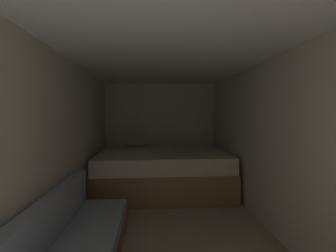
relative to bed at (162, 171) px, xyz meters
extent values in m
plane|color=#A39984|center=(0.00, -1.88, -0.36)|extent=(7.59, 7.59, 0.00)
cube|color=beige|center=(0.00, 0.94, 0.66)|extent=(2.48, 0.05, 2.05)
cube|color=beige|center=(-1.21, -1.88, 0.66)|extent=(0.05, 5.59, 2.05)
cube|color=beige|center=(1.22, -1.88, 0.66)|extent=(0.05, 5.59, 2.05)
cube|color=white|center=(0.00, -1.88, 1.71)|extent=(2.48, 5.59, 0.05)
cube|color=#9E7247|center=(0.00, -0.01, -0.13)|extent=(2.26, 1.75, 0.47)
cube|color=beige|center=(0.00, -0.01, 0.23)|extent=(2.22, 1.71, 0.26)
ellipsoid|color=white|center=(-0.50, 0.64, 0.44)|extent=(0.49, 0.36, 0.15)
cube|color=#99A3B7|center=(-1.11, -2.64, 0.12)|extent=(0.12, 2.84, 0.39)
camera|label=1|loc=(-0.21, -4.36, 1.04)|focal=25.86mm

